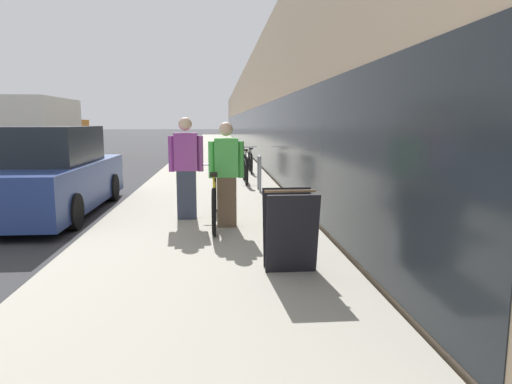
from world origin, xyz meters
name	(u,v)px	position (x,y,z in m)	size (l,w,h in m)	color
sidewalk_slab	(214,152)	(5.20, 21.00, 0.06)	(3.52, 70.00, 0.12)	#A39E8E
storefront_facade	(307,113)	(11.99, 29.00, 2.43)	(10.01, 70.00, 4.86)	tan
tandem_bicycle	(214,199)	(5.36, 2.65, 0.49)	(0.52, 2.61, 0.88)	black
person_rider	(226,175)	(5.55, 2.31, 0.93)	(0.55, 0.22, 1.63)	brown
person_bystander	(186,168)	(4.89, 2.95, 0.97)	(0.58, 0.23, 1.71)	#33384C
bike_rack_hoop	(259,169)	(6.39, 6.00, 0.63)	(0.05, 0.60, 0.84)	gray
cruiser_bike_nearest	(245,168)	(6.15, 7.53, 0.51)	(0.52, 1.88, 0.94)	black
cruiser_bike_middle	(250,161)	(6.46, 10.05, 0.47)	(0.52, 1.63, 0.83)	black
sandwich_board_sign	(290,230)	(6.20, 0.12, 0.57)	(0.56, 0.56, 0.90)	black
parked_sedan_curbside	(46,175)	(2.18, 4.14, 0.75)	(1.97, 4.64, 1.66)	navy
moving_truck	(41,131)	(-2.08, 15.54, 1.38)	(2.39, 6.41, 2.72)	orange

